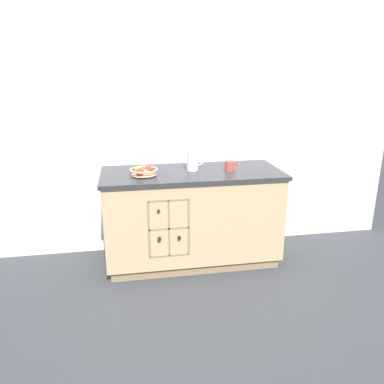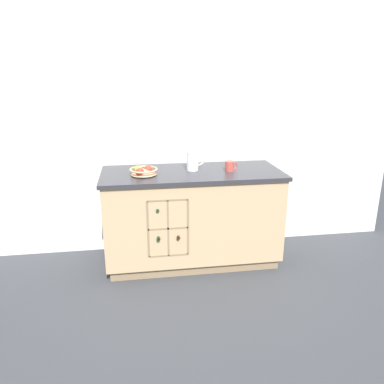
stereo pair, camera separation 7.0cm
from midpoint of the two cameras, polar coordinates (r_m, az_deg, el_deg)
The scene contains 6 objects.
ground_plane at distance 3.74m, azimuth -0.55°, elevation -10.25°, with size 14.00×14.00×0.00m, color #383A3F.
back_wall at distance 3.72m, azimuth -1.62°, elevation 10.33°, with size 4.40×0.06×2.55m, color silver.
kitchen_island at distance 3.54m, azimuth -0.61°, elevation -3.77°, with size 1.64×0.70×0.89m.
fruit_bowl at distance 3.29m, azimuth -8.02°, elevation 3.18°, with size 0.25×0.25×0.08m.
white_pitcher at distance 3.43m, azimuth -0.48°, elevation 4.85°, with size 0.17×0.11×0.18m.
ceramic_mug at distance 3.43m, azimuth 5.20°, elevation 3.97°, with size 0.12×0.08×0.09m.
Camera 1 is at (-0.57, -3.25, 1.75)m, focal length 35.00 mm.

